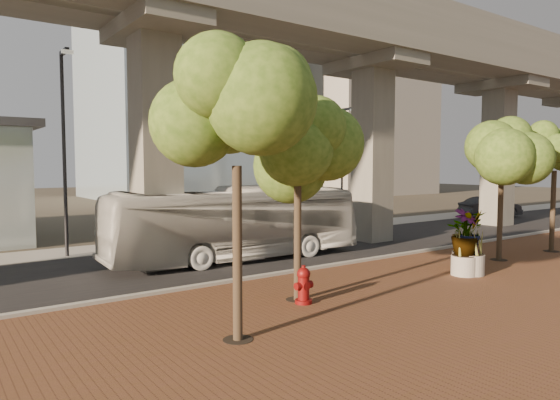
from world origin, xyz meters
TOP-DOWN VIEW (x-y plane):
  - ground at (0.00, 0.00)m, footprint 160.00×160.00m
  - brick_plaza at (0.00, -8.00)m, footprint 70.00×13.00m
  - asphalt_road at (0.00, 2.00)m, footprint 90.00×8.00m
  - curb_strip at (0.00, -2.00)m, footprint 70.00×0.25m
  - far_sidewalk at (0.00, 7.50)m, footprint 90.00×3.00m
  - transit_viaduct at (0.00, 2.00)m, footprint 72.00×5.60m
  - midrise_block at (38.00, 36.00)m, footprint 18.00×16.00m
  - transit_bus at (-2.69, 1.47)m, footprint 11.31×3.17m
  - parked_car at (22.28, 5.05)m, footprint 5.07×3.06m
  - fire_hydrant at (-4.60, -5.50)m, footprint 0.56×0.50m
  - planter_front at (3.22, -5.51)m, footprint 2.04×2.04m
  - planter_right at (2.44, -6.02)m, footprint 2.26×2.26m
  - planter_left at (2.73, -6.10)m, footprint 2.15×2.15m
  - street_tree_far_west at (-7.72, -6.99)m, footprint 3.91×3.91m
  - street_tree_near_west at (-4.51, -5.09)m, footprint 3.78×3.78m
  - street_tree_near_east at (6.23, -5.14)m, footprint 3.48×3.48m
  - street_tree_far_east at (10.19, -5.40)m, footprint 3.05×3.05m
  - streetlamp_west at (-8.35, 6.43)m, footprint 0.44×1.29m
  - streetlamp_east at (7.86, 6.23)m, footprint 0.37×1.09m

SIDE VIEW (x-z plane):
  - ground at x=0.00m, z-range 0.00..0.00m
  - asphalt_road at x=0.00m, z-range 0.00..0.04m
  - brick_plaza at x=0.00m, z-range 0.00..0.06m
  - far_sidewalk at x=0.00m, z-range 0.00..0.06m
  - curb_strip at x=0.00m, z-range 0.00..0.16m
  - fire_hydrant at x=-4.60m, z-range 0.04..1.15m
  - parked_car at x=22.28m, z-range 0.00..1.58m
  - planter_front at x=3.22m, z-range 0.30..2.54m
  - planter_left at x=2.73m, z-range 0.31..2.68m
  - planter_right at x=2.44m, z-range 0.32..2.73m
  - transit_bus at x=-2.69m, z-range 0.00..3.12m
  - street_tree_near_east at x=6.23m, z-range 1.41..7.34m
  - streetlamp_east at x=7.86m, z-range 0.63..8.15m
  - street_tree_near_west at x=-4.51m, z-range 1.46..7.74m
  - street_tree_far_east at x=10.19m, z-range 1.66..7.69m
  - street_tree_far_west at x=-7.72m, z-range 1.72..8.63m
  - streetlamp_west at x=-8.35m, z-range 0.74..9.62m
  - transit_viaduct at x=0.00m, z-range 1.09..13.49m
  - midrise_block at x=38.00m, z-range 0.00..24.00m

